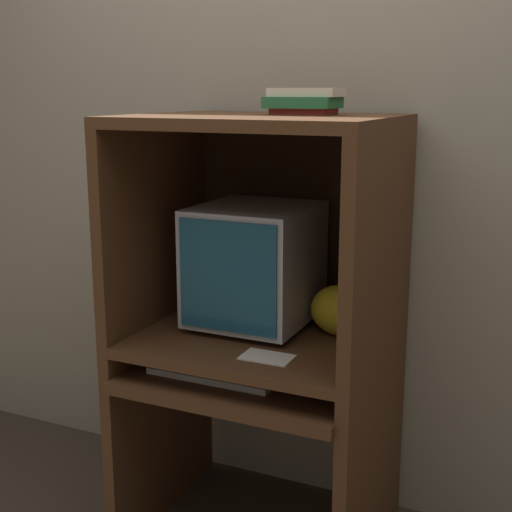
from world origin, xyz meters
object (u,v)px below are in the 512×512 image
snack_bag (341,310)px  book_stack (304,101)px  keyboard (215,373)px  crt_monitor (255,264)px  mouse (294,387)px

snack_bag → book_stack: 0.68m
keyboard → snack_bag: size_ratio=2.05×
crt_monitor → snack_bag: (0.30, 0.01, -0.13)m
keyboard → book_stack: (0.20, 0.25, 0.84)m
keyboard → snack_bag: bearing=37.6°
crt_monitor → snack_bag: 0.33m
crt_monitor → keyboard: crt_monitor is taller
crt_monitor → mouse: size_ratio=7.16×
crt_monitor → mouse: crt_monitor is taller
snack_bag → book_stack: book_stack is taller
keyboard → snack_bag: snack_bag is taller
mouse → book_stack: (-0.07, 0.25, 0.84)m
snack_bag → book_stack: size_ratio=0.91×
crt_monitor → mouse: bearing=-45.3°
snack_bag → book_stack: (-0.14, -0.01, 0.66)m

